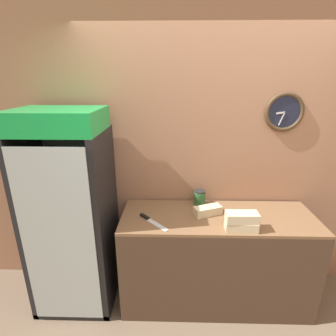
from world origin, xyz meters
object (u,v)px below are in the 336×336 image
chefs_knife (150,220)px  sandwich_stack_bottom (241,226)px  sandwich_flat_left (208,211)px  beverage_cooler (72,203)px  sandwich_stack_middle (242,217)px  condiment_jar (200,197)px

chefs_knife → sandwich_stack_bottom: bearing=-9.3°
sandwich_flat_left → sandwich_stack_bottom: bearing=-45.9°
sandwich_flat_left → chefs_knife: 0.52m
beverage_cooler → sandwich_flat_left: bearing=-0.5°
beverage_cooler → chefs_knife: (0.71, -0.13, -0.08)m
sandwich_stack_middle → sandwich_flat_left: 0.35m
sandwich_stack_middle → beverage_cooler: bearing=170.0°
sandwich_stack_middle → condiment_jar: 0.53m
sandwich_stack_bottom → sandwich_flat_left: same height
sandwich_stack_bottom → chefs_knife: 0.76m
chefs_knife → sandwich_stack_middle: bearing=-9.3°
beverage_cooler → sandwich_stack_middle: size_ratio=7.18×
condiment_jar → beverage_cooler: bearing=-170.8°
condiment_jar → sandwich_flat_left: bearing=-74.5°
sandwich_stack_middle → condiment_jar: size_ratio=1.80×
sandwich_flat_left → chefs_knife: size_ratio=1.00×
sandwich_flat_left → chefs_knife: (-0.51, -0.12, -0.03)m
beverage_cooler → chefs_knife: beverage_cooler is taller
beverage_cooler → sandwich_flat_left: size_ratio=6.91×
sandwich_stack_middle → condiment_jar: sandwich_stack_middle is taller
sandwich_stack_middle → sandwich_flat_left: size_ratio=0.96×
sandwich_stack_bottom → chefs_knife: sandwich_stack_bottom is taller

